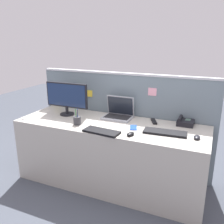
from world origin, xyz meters
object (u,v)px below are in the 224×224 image
(laptop, at_px, (119,112))
(desk_phone, at_px, (185,122))
(pen_cup, at_px, (77,120))
(keyboard_main, at_px, (165,132))
(computer_mouse_left_hand, at_px, (131,134))
(cell_phone_blue_case, at_px, (133,128))
(tv_remote, at_px, (154,121))
(keyboard_spare, at_px, (101,132))
(cell_phone_white_slab, at_px, (27,118))
(desktop_monitor, at_px, (67,97))
(computer_mouse_right_hand, at_px, (197,137))

(laptop, bearing_deg, desk_phone, 4.19)
(laptop, relative_size, pen_cup, 1.89)
(laptop, xyz_separation_m, pen_cup, (-0.33, -0.41, -0.02))
(keyboard_main, distance_m, computer_mouse_left_hand, 0.36)
(cell_phone_blue_case, relative_size, tv_remote, 0.83)
(keyboard_main, distance_m, pen_cup, 0.96)
(keyboard_spare, bearing_deg, cell_phone_white_slab, -178.81)
(desk_phone, bearing_deg, pen_cup, -156.92)
(desktop_monitor, height_order, pen_cup, desktop_monitor)
(desktop_monitor, xyz_separation_m, laptop, (0.63, 0.14, -0.17))
(keyboard_main, height_order, computer_mouse_right_hand, computer_mouse_right_hand)
(cell_phone_blue_case, height_order, tv_remote, tv_remote)
(keyboard_spare, xyz_separation_m, computer_mouse_left_hand, (0.30, 0.04, 0.01))
(keyboard_main, bearing_deg, cell_phone_white_slab, -178.50)
(computer_mouse_right_hand, relative_size, tv_remote, 0.59)
(desktop_monitor, distance_m, keyboard_main, 1.28)
(pen_cup, bearing_deg, computer_mouse_left_hand, -5.95)
(pen_cup, bearing_deg, tv_remote, 28.56)
(desk_phone, bearing_deg, computer_mouse_left_hand, -129.92)
(desktop_monitor, height_order, keyboard_main, desktop_monitor)
(desktop_monitor, bearing_deg, desk_phone, 8.03)
(pen_cup, relative_size, cell_phone_white_slab, 1.27)
(desktop_monitor, xyz_separation_m, cell_phone_white_slab, (-0.36, -0.31, -0.22))
(laptop, distance_m, desk_phone, 0.77)
(desktop_monitor, distance_m, computer_mouse_left_hand, 1.03)
(pen_cup, bearing_deg, laptop, 51.35)
(desktop_monitor, bearing_deg, keyboard_main, -6.70)
(pen_cup, height_order, cell_phone_white_slab, pen_cup)
(desk_phone, distance_m, keyboard_spare, 0.94)
(keyboard_main, distance_m, tv_remote, 0.35)
(desk_phone, bearing_deg, keyboard_main, -113.16)
(keyboard_main, distance_m, computer_mouse_right_hand, 0.31)
(cell_phone_white_slab, bearing_deg, computer_mouse_left_hand, 16.96)
(computer_mouse_left_hand, bearing_deg, desktop_monitor, 175.20)
(laptop, height_order, keyboard_spare, laptop)
(pen_cup, relative_size, cell_phone_blue_case, 1.28)
(laptop, distance_m, cell_phone_white_slab, 1.10)
(desk_phone, xyz_separation_m, cell_phone_white_slab, (-1.77, -0.51, -0.03))
(tv_remote, bearing_deg, computer_mouse_left_hand, -127.74)
(computer_mouse_left_hand, bearing_deg, keyboard_main, 47.04)
(computer_mouse_left_hand, distance_m, tv_remote, 0.50)
(desktop_monitor, xyz_separation_m, pen_cup, (0.30, -0.27, -0.18))
(desk_phone, distance_m, keyboard_main, 0.38)
(desk_phone, bearing_deg, keyboard_spare, -142.13)
(desktop_monitor, bearing_deg, laptop, 12.59)
(laptop, bearing_deg, keyboard_main, -24.95)
(laptop, xyz_separation_m, desk_phone, (0.77, 0.06, -0.03))
(keyboard_main, relative_size, pen_cup, 2.37)
(desktop_monitor, xyz_separation_m, computer_mouse_right_hand, (1.56, -0.16, -0.21))
(desktop_monitor, relative_size, tv_remote, 3.32)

